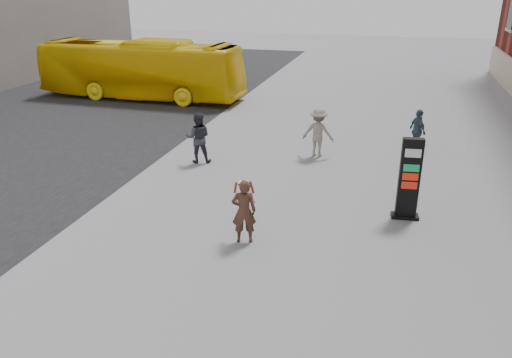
% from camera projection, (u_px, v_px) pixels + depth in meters
% --- Properties ---
extents(ground, '(100.00, 100.00, 0.00)m').
position_uv_depth(ground, '(258.00, 239.00, 12.51)').
color(ground, '#9E9EA3').
extents(info_pylon, '(0.76, 0.44, 2.26)m').
position_uv_depth(info_pylon, '(409.00, 179.00, 13.21)').
color(info_pylon, black).
rests_on(info_pylon, ground).
extents(woman, '(0.74, 0.70, 1.65)m').
position_uv_depth(woman, '(244.00, 210.00, 12.09)').
color(woman, '#3F261B').
rests_on(woman, ground).
extents(bus, '(11.21, 2.81, 3.11)m').
position_uv_depth(bus, '(141.00, 69.00, 26.74)').
color(bus, yellow).
rests_on(bus, road).
extents(pedestrian_a, '(1.03, 0.89, 1.80)m').
position_uv_depth(pedestrian_a, '(198.00, 138.00, 17.45)').
color(pedestrian_a, '#2D2E37').
rests_on(pedestrian_a, ground).
extents(pedestrian_b, '(1.21, 0.76, 1.79)m').
position_uv_depth(pedestrian_b, '(318.00, 132.00, 18.05)').
color(pedestrian_b, gray).
rests_on(pedestrian_b, ground).
extents(pedestrian_c, '(0.81, 1.01, 1.61)m').
position_uv_depth(pedestrian_c, '(418.00, 131.00, 18.58)').
color(pedestrian_c, '#364959').
rests_on(pedestrian_c, ground).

